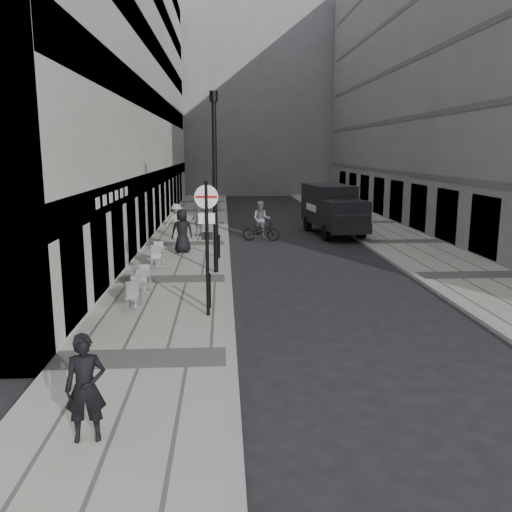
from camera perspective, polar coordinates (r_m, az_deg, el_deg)
The scene contains 19 objects.
ground at distance 10.03m, azimuth -2.36°, elevation -16.77°, with size 120.00×120.00×0.00m, color black.
sidewalk at distance 27.33m, azimuth -7.30°, elevation 1.20°, with size 4.00×60.00×0.12m, color gray.
far_sidewalk at distance 28.76m, azimuth 15.14°, elevation 1.40°, with size 4.00×60.00×0.12m, color gray.
building_left at distance 34.16m, azimuth -13.99°, elevation 17.98°, with size 4.00×45.00×18.00m, color beige.
building_right at distance 36.63m, azimuth 20.42°, elevation 18.71°, with size 6.00×45.00×20.00m, color slate.
building_far at distance 65.20m, azimuth -2.08°, elevation 16.57°, with size 24.00×16.00×22.00m, color slate.
walking_man at distance 9.18m, azimuth -17.50°, elevation -13.12°, with size 0.64×0.42×1.76m, color black.
sign_post at distance 14.88m, azimuth -5.19°, elevation 2.68°, with size 0.65×0.13×3.76m.
lamppost at distance 20.27m, azimuth -4.37°, elevation 8.59°, with size 0.30×0.30×6.67m.
bollard_near at distance 15.98m, azimuth -5.00°, elevation -3.75°, with size 0.13×0.13×0.99m, color black.
bollard_far at distance 23.34m, azimuth -3.94°, elevation 0.93°, with size 0.13×0.13×0.96m, color black.
panel_van at distance 30.85m, azimuth 8.04°, elevation 5.11°, with size 2.83×6.09×2.77m.
cyclist at distance 28.48m, azimuth 0.54°, elevation 3.25°, with size 2.04×0.97×2.11m.
pedestrian_a at distance 29.53m, azimuth -6.06°, elevation 3.58°, with size 0.90×0.37×1.54m, color slate.
pedestrian_b at distance 28.71m, azimuth -8.36°, elevation 3.63°, with size 1.19×0.69×1.85m, color #9C9790.
pedestrian_c at distance 24.72m, azimuth -7.77°, elevation 2.62°, with size 0.97×0.63×1.98m, color black.
cafe_table_near at distance 16.52m, azimuth -12.63°, elevation -3.75°, with size 0.64×1.46×0.83m.
cafe_table_mid at distance 18.20m, azimuth -11.77°, elevation -2.38°, with size 0.63×1.42×0.81m.
cafe_table_far at distance 22.04m, azimuth -10.32°, elevation 0.14°, with size 0.72×1.62×0.92m.
Camera 1 is at (-0.14, -8.87, 4.67)m, focal length 38.00 mm.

